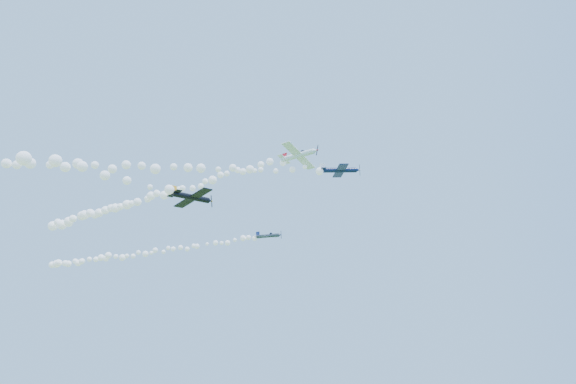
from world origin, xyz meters
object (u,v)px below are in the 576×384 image
(plane_white, at_px, (299,155))
(plane_grey, at_px, (269,236))
(plane_black, at_px, (192,197))
(plane_navy, at_px, (340,170))

(plane_white, height_order, plane_grey, plane_white)
(plane_white, xyz_separation_m, plane_grey, (-11.92, 19.81, -8.37))
(plane_grey, bearing_deg, plane_white, -47.86)
(plane_white, xyz_separation_m, plane_black, (-8.70, -19.17, -12.40))
(plane_navy, height_order, plane_grey, plane_navy)
(plane_white, height_order, plane_black, plane_white)
(plane_navy, relative_size, plane_black, 1.18)
(plane_grey, relative_size, plane_black, 1.01)
(plane_navy, xyz_separation_m, plane_black, (-14.70, -23.42, -10.66))
(plane_grey, bearing_deg, plane_black, -74.16)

